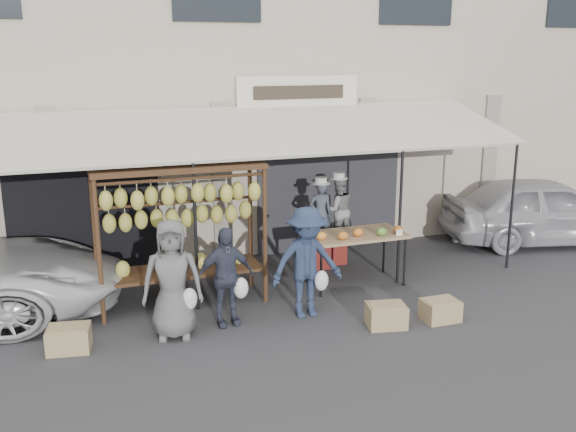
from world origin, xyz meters
The scene contains 16 objects.
ground_plane centered at (0.00, 0.00, 0.00)m, with size 90.00×90.00×0.00m, color #2D2D30.
shophouse centered at (0.00, 6.50, 3.65)m, with size 24.00×6.15×7.30m.
awning centered at (0.01, 2.28, 2.57)m, with size 10.00×2.35×2.92m.
banana_rack centered at (-1.17, 1.41, 1.57)m, with size 2.60×0.90×2.24m.
produce_table centered at (1.76, 1.31, 0.87)m, with size 1.70×0.90×1.04m.
vendor_left centered at (1.55, 2.35, 1.04)m, with size 0.43×0.28×1.17m, color #454C59.
vendor_right centered at (1.95, 2.48, 1.04)m, with size 0.61×0.48×1.26m, color gray.
customer_left centered at (-1.52, 0.30, 0.85)m, with size 0.83×0.54×1.70m, color #5B5B5A.
customer_mid centered at (-0.73, 0.46, 0.74)m, with size 0.86×0.36×1.47m, color #373C4E.
customer_right centered at (0.49, 0.35, 0.85)m, with size 1.09×0.63×1.69m, color #24304C.
stool_left centered at (1.55, 2.35, 0.23)m, with size 0.32×0.32×0.45m, color maroon.
stool_right centered at (1.95, 2.48, 0.20)m, with size 0.29×0.29×0.41m, color maroon.
crate_near_a centered at (1.44, -0.41, 0.17)m, with size 0.55×0.42×0.33m, color tan.
crate_near_b centered at (2.30, -0.49, 0.16)m, with size 0.52×0.40×0.31m, color tan.
crate_far centered at (-2.93, 0.34, 0.17)m, with size 0.55×0.42×0.33m, color tan.
sedan centered at (6.54, 2.23, 0.71)m, with size 1.67×4.15×1.42m, color #AEADB3.
Camera 1 is at (-2.86, -8.07, 3.88)m, focal length 40.00 mm.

